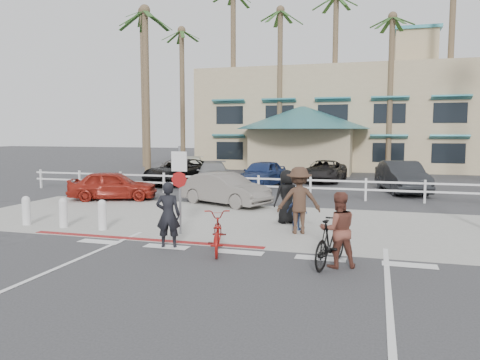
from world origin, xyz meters
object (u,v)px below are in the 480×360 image
(bike_red, at_px, (217,233))
(car_white_sedan, at_px, (225,189))
(sign_post, at_px, (180,185))
(bike_black, at_px, (330,242))
(car_red_compact, at_px, (113,185))

(bike_red, distance_m, car_white_sedan, 7.63)
(sign_post, xyz_separation_m, bike_black, (4.57, -2.12, -0.90))
(bike_red, bearing_deg, car_white_sedan, -91.09)
(sign_post, bearing_deg, car_white_sedan, 94.66)
(bike_red, distance_m, bike_black, 2.88)
(bike_red, relative_size, car_red_compact, 0.49)
(bike_black, bearing_deg, car_white_sedan, -42.35)
(bike_black, height_order, car_red_compact, car_red_compact)
(bike_black, relative_size, car_white_sedan, 0.46)
(sign_post, bearing_deg, car_red_compact, 135.44)
(bike_red, relative_size, bike_black, 1.02)
(sign_post, height_order, bike_red, sign_post)
(bike_black, xyz_separation_m, car_white_sedan, (-5.03, 7.73, 0.11))
(car_white_sedan, bearing_deg, bike_black, -123.06)
(bike_red, xyz_separation_m, bike_black, (2.85, -0.42, 0.06))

